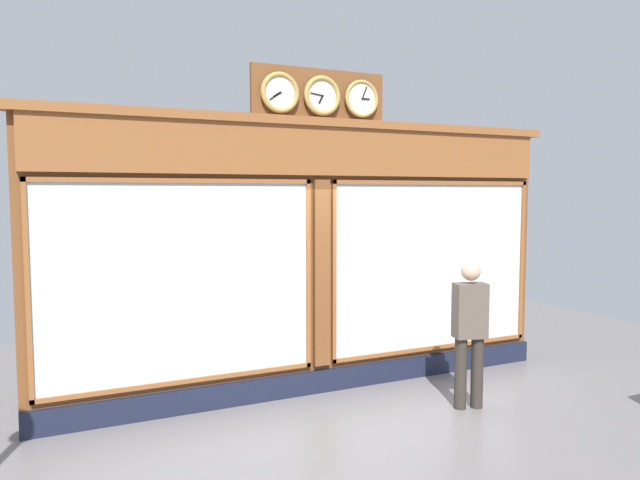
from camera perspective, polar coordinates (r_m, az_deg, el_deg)
shop_facade at (r=7.32m, az=-0.42°, el=-1.40°), size 6.79×0.42×3.93m
pedestrian at (r=7.01m, az=14.20°, el=-8.19°), size 0.41×0.31×1.69m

